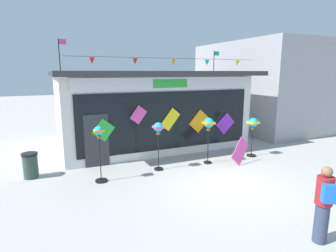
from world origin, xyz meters
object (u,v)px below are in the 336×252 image
object	(u,v)px
kite_shop_building	(147,107)
wind_spinner_center_right	(253,126)
wind_spinner_far_left	(99,142)
wind_spinner_center_left	(209,126)
wind_spinner_left	(158,132)
person_near_camera	(324,203)
trash_bin	(30,165)
display_kite_on_ground	(240,151)

from	to	relation	value
kite_shop_building	wind_spinner_center_right	world-z (taller)	kite_shop_building
wind_spinner_far_left	wind_spinner_center_left	bearing A→B (deg)	2.06
wind_spinner_far_left	wind_spinner_left	distance (m)	2.16
person_near_camera	kite_shop_building	bearing A→B (deg)	-57.00
person_near_camera	trash_bin	world-z (taller)	person_near_camera
wind_spinner_left	wind_spinner_center_left	bearing A→B (deg)	-3.06
wind_spinner_center_right	display_kite_on_ground	xyz separation A→B (m)	(-1.12, -0.63, -0.77)
wind_spinner_center_right	person_near_camera	xyz separation A→B (m)	(-2.82, -5.40, -0.41)
wind_spinner_center_left	person_near_camera	size ratio (longest dim) A/B	1.08
kite_shop_building	person_near_camera	world-z (taller)	kite_shop_building
person_near_camera	display_kite_on_ground	xyz separation A→B (m)	(1.70, 4.77, -0.36)
kite_shop_building	display_kite_on_ground	distance (m)	5.42
wind_spinner_left	wind_spinner_center_right	world-z (taller)	wind_spinner_left
wind_spinner_left	wind_spinner_center_left	xyz separation A→B (m)	(2.05, -0.11, 0.07)
wind_spinner_center_right	wind_spinner_far_left	bearing A→B (deg)	-178.42
wind_spinner_left	person_near_camera	distance (m)	5.70
wind_spinner_far_left	wind_spinner_center_right	world-z (taller)	wind_spinner_far_left
wind_spinner_far_left	wind_spinner_left	xyz separation A→B (m)	(2.15, 0.26, 0.07)
wind_spinner_center_right	person_near_camera	distance (m)	6.11
wind_spinner_far_left	wind_spinner_left	size ratio (longest dim) A/B	1.05
wind_spinner_center_left	wind_spinner_center_right	bearing A→B (deg)	0.68
wind_spinner_far_left	display_kite_on_ground	xyz separation A→B (m)	(5.29, -0.46, -0.82)
wind_spinner_center_left	person_near_camera	bearing A→B (deg)	-96.48
wind_spinner_center_left	wind_spinner_left	bearing A→B (deg)	176.94
person_near_camera	display_kite_on_ground	bearing A→B (deg)	-78.93
kite_shop_building	trash_bin	xyz separation A→B (m)	(-5.32, -3.06, -1.37)
wind_spinner_center_left	wind_spinner_far_left	bearing A→B (deg)	-177.94
person_near_camera	trash_bin	bearing A→B (deg)	-18.23
wind_spinner_far_left	wind_spinner_left	world-z (taller)	wind_spinner_far_left
wind_spinner_far_left	person_near_camera	bearing A→B (deg)	-55.52
wind_spinner_center_right	person_near_camera	world-z (taller)	person_near_camera
wind_spinner_left	display_kite_on_ground	bearing A→B (deg)	-12.83
kite_shop_building	wind_spinner_center_right	size ratio (longest dim) A/B	5.32
wind_spinner_left	person_near_camera	bearing A→B (deg)	-75.27
person_near_camera	trash_bin	distance (m)	8.70
wind_spinner_left	person_near_camera	size ratio (longest dim) A/B	1.06
kite_shop_building	person_near_camera	distance (m)	9.66
wind_spinner_left	display_kite_on_ground	xyz separation A→B (m)	(3.15, -0.72, -0.88)
kite_shop_building	trash_bin	bearing A→B (deg)	-150.09
kite_shop_building	wind_spinner_center_left	size ratio (longest dim) A/B	4.87
wind_spinner_far_left	trash_bin	xyz separation A→B (m)	(-2.11, 1.32, -0.91)
wind_spinner_center_right	trash_bin	world-z (taller)	wind_spinner_center_right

